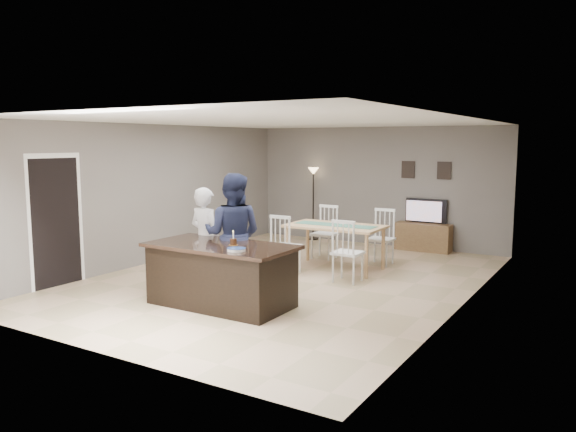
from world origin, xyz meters
The scene contains 14 objects.
floor centered at (0.00, 0.00, 0.00)m, with size 8.00×8.00×0.00m, color tan.
room_shell centered at (0.00, 0.00, 1.68)m, with size 8.00×8.00×8.00m.
kitchen_island centered at (0.00, -1.80, 0.45)m, with size 2.15×1.10×0.90m.
tv_console centered at (1.20, 3.77, 0.30)m, with size 1.20×0.40×0.60m, color brown.
television centered at (1.20, 3.84, 0.86)m, with size 0.91×0.12×0.53m, color black.
tv_screen_glow centered at (1.20, 3.76, 0.87)m, with size 0.78×0.78×0.00m, color orange.
picture_frames centered at (1.15, 3.98, 1.75)m, with size 1.10×0.02×0.38m.
doorway centered at (-2.99, -2.30, 1.26)m, with size 0.00×2.10×2.65m.
woman centered at (-0.74, -1.25, 0.83)m, with size 0.60×0.40×1.65m, color silver.
man centered at (-0.19, -1.25, 0.94)m, with size 0.92×0.72×1.89m, color #1C213E.
birthday_cake centered at (0.19, -1.76, 0.95)m, with size 0.13×0.13×0.21m.
plate_stack centered at (0.49, -2.09, 0.92)m, with size 0.26×0.26×0.04m.
dining_table centered at (0.35, 1.17, 0.69)m, with size 1.78×2.02×1.08m.
floor_lamp centered at (-1.54, 3.79, 1.36)m, with size 0.26×0.26×1.75m.
Camera 1 is at (4.93, -8.07, 2.35)m, focal length 35.00 mm.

